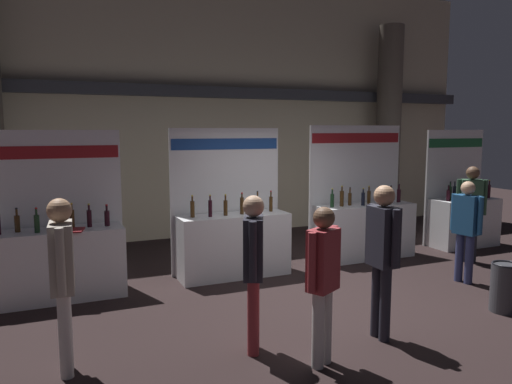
% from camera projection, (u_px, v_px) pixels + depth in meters
% --- Properties ---
extents(ground_plane, '(26.99, 26.99, 0.00)m').
position_uv_depth(ground_plane, '(322.00, 300.00, 6.85)').
color(ground_plane, black).
extents(hall_colonnade, '(13.50, 1.09, 5.78)m').
position_uv_depth(hall_colonnade, '(212.00, 109.00, 10.83)').
color(hall_colonnade, tan).
rests_on(hall_colonnade, ground_plane).
extents(exhibitor_booth_0, '(1.90, 0.72, 2.37)m').
position_uv_depth(exhibitor_booth_0, '(57.00, 257.00, 6.87)').
color(exhibitor_booth_0, white).
rests_on(exhibitor_booth_0, ground_plane).
extents(exhibitor_booth_1, '(1.90, 0.66, 2.40)m').
position_uv_depth(exhibitor_booth_1, '(232.00, 238.00, 7.98)').
color(exhibitor_booth_1, white).
rests_on(exhibitor_booth_1, ground_plane).
extents(exhibitor_booth_2, '(1.98, 0.66, 2.45)m').
position_uv_depth(exhibitor_booth_2, '(363.00, 225.00, 9.12)').
color(exhibitor_booth_2, white).
rests_on(exhibitor_booth_2, ground_plane).
extents(exhibitor_booth_3, '(1.48, 0.66, 2.37)m').
position_uv_depth(exhibitor_booth_3, '(463.00, 217.00, 10.04)').
color(exhibitor_booth_3, white).
rests_on(exhibitor_booth_3, ground_plane).
extents(trash_bin, '(0.36, 0.36, 0.65)m').
position_uv_depth(trash_bin, '(505.00, 287.00, 6.40)').
color(trash_bin, '#38383D').
rests_on(trash_bin, ground_plane).
extents(visitor_0, '(0.24, 0.58, 1.74)m').
position_uv_depth(visitor_0, '(62.00, 271.00, 4.68)').
color(visitor_0, silver).
rests_on(visitor_0, ground_plane).
extents(visitor_3, '(0.24, 0.51, 1.77)m').
position_uv_depth(visitor_3, '(383.00, 249.00, 5.49)').
color(visitor_3, '#23232D').
rests_on(visitor_3, ground_plane).
extents(visitor_4, '(0.45, 0.34, 1.63)m').
position_uv_depth(visitor_4, '(323.00, 275.00, 4.86)').
color(visitor_4, silver).
rests_on(visitor_4, ground_plane).
extents(visitor_7, '(0.43, 0.42, 1.73)m').
position_uv_depth(visitor_7, '(471.00, 205.00, 8.74)').
color(visitor_7, '#23232D').
rests_on(visitor_7, ground_plane).
extents(visitor_8, '(0.27, 0.52, 1.59)m').
position_uv_depth(visitor_8, '(466.00, 224.00, 7.56)').
color(visitor_8, navy).
rests_on(visitor_8, ground_plane).
extents(visitor_9, '(0.34, 0.50, 1.70)m').
position_uv_depth(visitor_9, '(253.00, 261.00, 5.15)').
color(visitor_9, maroon).
rests_on(visitor_9, ground_plane).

